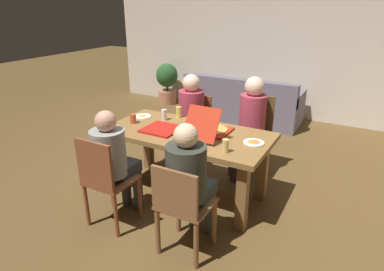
{
  "coord_description": "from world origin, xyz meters",
  "views": [
    {
      "loc": [
        1.61,
        -2.84,
        2.03
      ],
      "look_at": [
        0.0,
        0.1,
        0.67
      ],
      "focal_mm": 31.01,
      "sensor_mm": 36.0,
      "label": 1
    }
  ],
  "objects": [
    {
      "name": "plate_1",
      "position": [
        0.72,
        0.04,
        0.76
      ],
      "size": [
        0.2,
        0.2,
        0.03
      ],
      "color": "white",
      "rests_on": "dining_table"
    },
    {
      "name": "person_0",
      "position": [
        -0.38,
        -0.74,
        0.68
      ],
      "size": [
        0.32,
        0.49,
        1.15
      ],
      "color": "#32353B",
      "rests_on": "ground"
    },
    {
      "name": "couch",
      "position": [
        -0.36,
        2.66,
        0.29
      ],
      "size": [
        2.04,
        0.82,
        0.82
      ],
      "color": "slate",
      "rests_on": "ground"
    },
    {
      "name": "person_2",
      "position": [
        -0.38,
        0.71,
        0.7
      ],
      "size": [
        0.33,
        0.54,
        1.19
      ],
      "color": "#2D3D3F",
      "rests_on": "ground"
    },
    {
      "name": "pizza_box_0",
      "position": [
        -0.27,
        -0.09,
        0.76
      ],
      "size": [
        0.37,
        0.37,
        0.02
      ],
      "color": "#AE1B13",
      "rests_on": "dining_table"
    },
    {
      "name": "drinking_glass_0",
      "position": [
        -0.32,
        0.36,
        0.81
      ],
      "size": [
        0.06,
        0.06,
        0.13
      ],
      "primitive_type": "cylinder",
      "color": "#DDC65A",
      "rests_on": "dining_table"
    },
    {
      "name": "pizza_box_1",
      "position": [
        0.24,
        0.07,
        0.8
      ],
      "size": [
        0.35,
        0.54,
        0.33
      ],
      "color": "red",
      "rests_on": "dining_table"
    },
    {
      "name": "chair_3",
      "position": [
        0.44,
        -0.88,
        0.48
      ],
      "size": [
        0.43,
        0.4,
        0.86
      ],
      "color": "brown",
      "rests_on": "ground"
    },
    {
      "name": "plate_0",
      "position": [
        -0.71,
        0.16,
        0.76
      ],
      "size": [
        0.21,
        0.21,
        0.03
      ],
      "color": "white",
      "rests_on": "dining_table"
    },
    {
      "name": "chair_1",
      "position": [
        0.44,
        0.89,
        0.52
      ],
      "size": [
        0.43,
        0.44,
        0.97
      ],
      "color": "brown",
      "rests_on": "ground"
    },
    {
      "name": "ground_plane",
      "position": [
        0.0,
        0.0,
        0.0
      ],
      "size": [
        20.0,
        20.0,
        0.0
      ],
      "primitive_type": "plane",
      "color": "brown"
    },
    {
      "name": "chair_0",
      "position": [
        -0.38,
        -0.89,
        0.52
      ],
      "size": [
        0.41,
        0.41,
        0.93
      ],
      "color": "brown",
      "rests_on": "ground"
    },
    {
      "name": "back_wall",
      "position": [
        0.0,
        3.31,
        1.32
      ],
      "size": [
        6.85,
        0.12,
        2.64
      ],
      "primitive_type": "cube",
      "color": "beige",
      "rests_on": "ground"
    },
    {
      "name": "potted_plant",
      "position": [
        -2.15,
        2.93,
        0.47
      ],
      "size": [
        0.45,
        0.45,
        0.85
      ],
      "color": "#B17255",
      "rests_on": "ground"
    },
    {
      "name": "person_3",
      "position": [
        0.44,
        -0.75,
        0.69
      ],
      "size": [
        0.33,
        0.51,
        1.17
      ],
      "color": "#35403C",
      "rests_on": "ground"
    },
    {
      "name": "chair_2",
      "position": [
        -0.38,
        0.85,
        0.48
      ],
      "size": [
        0.4,
        0.43,
        0.87
      ],
      "color": "brown",
      "rests_on": "ground"
    },
    {
      "name": "person_1",
      "position": [
        0.44,
        0.74,
        0.73
      ],
      "size": [
        0.31,
        0.5,
        1.23
      ],
      "color": "#3B3245",
      "rests_on": "ground"
    },
    {
      "name": "drinking_glass_3",
      "position": [
        0.56,
        -0.28,
        0.81
      ],
      "size": [
        0.06,
        0.06,
        0.13
      ],
      "primitive_type": "cylinder",
      "color": "#E1C267",
      "rests_on": "dining_table"
    },
    {
      "name": "dining_table",
      "position": [
        0.0,
        0.0,
        0.63
      ],
      "size": [
        1.76,
        0.87,
        0.75
      ],
      "color": "brown",
      "rests_on": "ground"
    },
    {
      "name": "drinking_glass_2",
      "position": [
        -0.67,
        -0.06,
        0.8
      ],
      "size": [
        0.07,
        0.07,
        0.11
      ],
      "primitive_type": "cylinder",
      "color": "#BB4A2A",
      "rests_on": "dining_table"
    },
    {
      "name": "drinking_glass_1",
      "position": [
        -0.42,
        0.2,
        0.81
      ],
      "size": [
        0.06,
        0.06,
        0.13
      ],
      "primitive_type": "cylinder",
      "color": "silver",
      "rests_on": "dining_table"
    }
  ]
}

